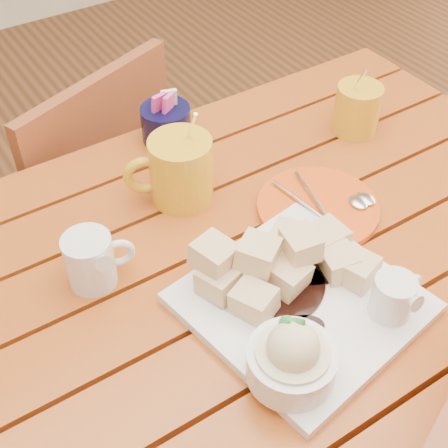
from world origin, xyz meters
TOP-DOWN VIEW (x-y plane):
  - table at (0.00, 0.00)m, footprint 1.20×0.79m
  - dessert_plate at (0.00, -0.12)m, footprint 0.32×0.32m
  - coffee_mug_left at (-0.00, 0.19)m, footprint 0.14×0.10m
  - coffee_mug_right at (0.37, 0.17)m, footprint 0.11×0.08m
  - cream_pitcher at (-0.20, 0.10)m, footprint 0.10×0.09m
  - sugar_caddy at (0.06, 0.34)m, footprint 0.09×0.09m
  - orange_saucer at (0.17, 0.04)m, footprint 0.20×0.20m
  - chair_far at (-0.05, 0.59)m, footprint 0.50×0.50m

SIDE VIEW (x-z plane):
  - chair_far at x=-0.05m, z-range 0.05..0.87m
  - table at x=0.00m, z-range 0.27..1.02m
  - orange_saucer at x=0.17m, z-range 0.75..0.77m
  - dessert_plate at x=0.00m, z-range 0.73..0.84m
  - sugar_caddy at x=0.06m, z-range 0.74..0.83m
  - cream_pitcher at x=-0.20m, z-range 0.75..0.84m
  - coffee_mug_right at x=0.37m, z-range 0.73..0.87m
  - coffee_mug_left at x=0.00m, z-range 0.72..0.89m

